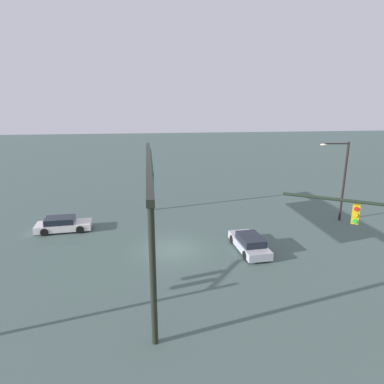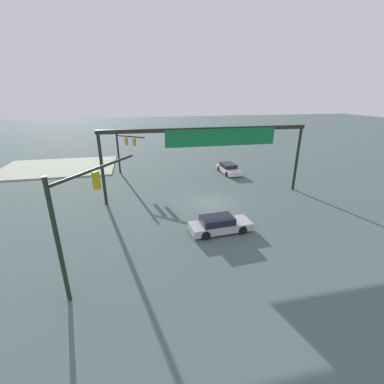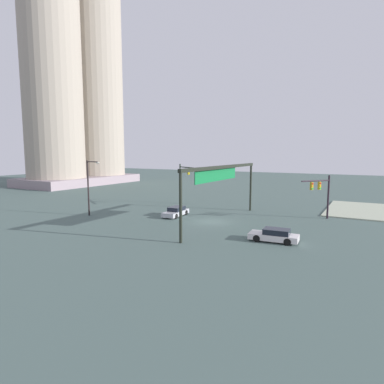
# 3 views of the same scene
# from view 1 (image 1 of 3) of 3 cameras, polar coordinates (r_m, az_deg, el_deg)

# --- Properties ---
(ground_plane) EXTENTS (199.49, 199.49, 0.00)m
(ground_plane) POSITION_cam_1_polar(r_m,az_deg,el_deg) (24.34, -3.24, -10.00)
(ground_plane) COLOR #455954
(streetlamp_curved_arm) EXTENTS (0.58, 2.55, 7.16)m
(streetlamp_curved_arm) POSITION_cam_1_polar(r_m,az_deg,el_deg) (31.83, 24.59, 2.69)
(streetlamp_curved_arm) COLOR black
(streetlamp_curved_arm) RESTS_ON ground
(overhead_sign_gantry) EXTENTS (19.46, 0.43, 6.72)m
(overhead_sign_gantry) POSITION_cam_1_polar(r_m,az_deg,el_deg) (22.83, -7.35, 3.12)
(overhead_sign_gantry) COLOR black
(overhead_sign_gantry) RESTS_ON ground
(sedan_car_approaching) EXTENTS (2.12, 4.55, 1.21)m
(sedan_car_approaching) POSITION_cam_1_polar(r_m,az_deg,el_deg) (29.51, -21.60, -5.27)
(sedan_car_approaching) COLOR silver
(sedan_car_approaching) RESTS_ON ground
(sedan_car_waiting_far) EXTENTS (4.63, 2.05, 1.21)m
(sedan_car_waiting_far) POSITION_cam_1_polar(r_m,az_deg,el_deg) (24.29, 9.98, -8.78)
(sedan_car_waiting_far) COLOR #ABABB3
(sedan_car_waiting_far) RESTS_ON ground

